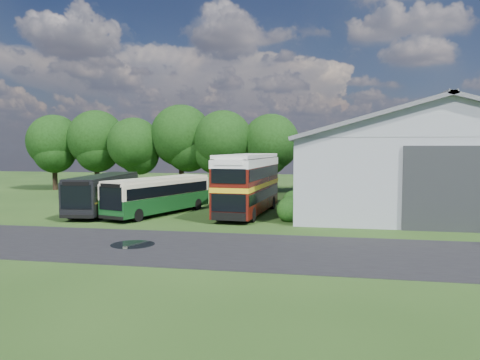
% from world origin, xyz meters
% --- Properties ---
extents(ground, '(120.00, 120.00, 0.00)m').
position_xyz_m(ground, '(0.00, 0.00, 0.00)').
color(ground, '#1A3310').
rests_on(ground, ground).
extents(asphalt_road, '(60.00, 8.00, 0.02)m').
position_xyz_m(asphalt_road, '(3.00, -3.00, 0.00)').
color(asphalt_road, black).
rests_on(asphalt_road, ground).
extents(puddle, '(2.20, 2.20, 0.01)m').
position_xyz_m(puddle, '(-1.50, -3.00, 0.00)').
color(puddle, black).
rests_on(puddle, ground).
extents(storage_shed, '(18.80, 24.80, 8.15)m').
position_xyz_m(storage_shed, '(15.00, 15.98, 4.17)').
color(storage_shed, gray).
rests_on(storage_shed, ground).
extents(tree_far_left, '(6.12, 6.12, 8.64)m').
position_xyz_m(tree_far_left, '(-23.00, 24.00, 5.56)').
color(tree_far_left, black).
rests_on(tree_far_left, ground).
extents(tree_left_a, '(6.46, 6.46, 9.12)m').
position_xyz_m(tree_left_a, '(-18.00, 24.50, 5.87)').
color(tree_left_a, black).
rests_on(tree_left_a, ground).
extents(tree_left_b, '(5.78, 5.78, 8.16)m').
position_xyz_m(tree_left_b, '(-13.00, 23.50, 5.25)').
color(tree_left_b, black).
rests_on(tree_left_b, ground).
extents(tree_mid, '(6.80, 6.80, 9.60)m').
position_xyz_m(tree_mid, '(-8.00, 24.80, 6.18)').
color(tree_mid, black).
rests_on(tree_mid, ground).
extents(tree_right_a, '(6.26, 6.26, 8.83)m').
position_xyz_m(tree_right_a, '(-3.00, 23.80, 5.69)').
color(tree_right_a, black).
rests_on(tree_right_a, ground).
extents(tree_right_b, '(5.98, 5.98, 8.45)m').
position_xyz_m(tree_right_b, '(2.00, 24.60, 5.44)').
color(tree_right_b, black).
rests_on(tree_right_b, ground).
extents(shrub_front, '(1.70, 1.70, 1.70)m').
position_xyz_m(shrub_front, '(5.60, 6.00, 0.00)').
color(shrub_front, '#194714').
rests_on(shrub_front, ground).
extents(shrub_mid, '(1.60, 1.60, 1.60)m').
position_xyz_m(shrub_mid, '(5.60, 8.00, 0.00)').
color(shrub_mid, '#194714').
rests_on(shrub_mid, ground).
extents(shrub_back, '(1.80, 1.80, 1.80)m').
position_xyz_m(shrub_back, '(5.60, 10.00, 0.00)').
color(shrub_back, '#194714').
rests_on(shrub_back, ground).
extents(bus_green_single, '(5.22, 9.98, 2.69)m').
position_xyz_m(bus_green_single, '(-4.05, 7.48, 1.43)').
color(bus_green_single, black).
rests_on(bus_green_single, ground).
extents(bus_maroon_double, '(3.30, 10.40, 4.40)m').
position_xyz_m(bus_maroon_double, '(2.33, 8.71, 2.20)').
color(bus_maroon_double, black).
rests_on(bus_maroon_double, ground).
extents(bus_dark_single, '(3.59, 10.39, 2.81)m').
position_xyz_m(bus_dark_single, '(-8.55, 7.76, 1.50)').
color(bus_dark_single, black).
rests_on(bus_dark_single, ground).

